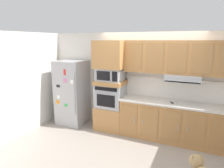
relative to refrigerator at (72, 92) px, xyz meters
The scene contains 14 objects.
ground_plane 2.34m from the refrigerator, 18.29° to the right, with size 9.60×9.60×0.00m, color #9E9389.
back_kitchen_wall 2.13m from the refrigerator, 11.82° to the left, with size 6.20×0.12×2.50m, color silver.
side_panel_left 1.07m from the refrigerator, 137.57° to the right, with size 0.12×7.10×2.50m, color silver.
refrigerator is the anchor object (origin of this frame).
oven_base_cabinet 1.29m from the refrigerator, ahead, with size 0.74×0.62×0.60m, color #B77F47.
built_in_oven 1.15m from the refrigerator, ahead, with size 0.70×0.62×0.60m.
appliance_mid_shelf 1.21m from the refrigerator, ahead, with size 0.74×0.62×0.10m, color #B77F47.
microwave 1.29m from the refrigerator, ahead, with size 0.64×0.54×0.32m.
appliance_upper_cabinet 1.58m from the refrigerator, ahead, with size 0.74×0.62×0.68m, color #B77F47.
lower_cabinet_run 3.01m from the refrigerator, ahead, with size 2.92×0.63×0.88m.
countertop_slab 2.98m from the refrigerator, ahead, with size 2.96×0.64×0.04m, color beige.
backsplash_panel 3.02m from the refrigerator, ahead, with size 2.96×0.02×0.50m, color white.
upper_cabinet_with_hood 3.15m from the refrigerator, ahead, with size 2.92×0.48×0.88m.
screwdriver 2.71m from the refrigerator, ahead, with size 0.17×0.17×0.03m.
Camera 1 is at (1.17, -3.82, 2.30)m, focal length 32.27 mm.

